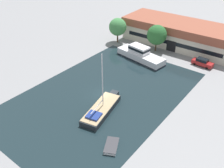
# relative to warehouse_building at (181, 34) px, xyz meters

# --- Properties ---
(ground_plane) EXTENTS (440.00, 440.00, 0.00)m
(ground_plane) POSITION_rel_warehouse_building_xyz_m (-1.08, -30.31, -2.96)
(ground_plane) COLOR gray
(water_canal) EXTENTS (24.60, 38.15, 0.01)m
(water_canal) POSITION_rel_warehouse_building_xyz_m (-1.08, -30.31, -2.95)
(water_canal) COLOR #19282D
(water_canal) RESTS_ON ground
(warehouse_building) EXTENTS (30.03, 11.55, 5.84)m
(warehouse_building) POSITION_rel_warehouse_building_xyz_m (0.00, 0.00, 0.00)
(warehouse_building) COLOR beige
(warehouse_building) RESTS_ON ground
(quay_tree_near_building) EXTENTS (4.79, 4.79, 6.57)m
(quay_tree_near_building) POSITION_rel_warehouse_building_xyz_m (-2.98, -7.41, 1.21)
(quay_tree_near_building) COLOR brown
(quay_tree_near_building) RESTS_ON ground
(quay_tree_by_water) EXTENTS (4.56, 4.56, 6.50)m
(quay_tree_by_water) POSITION_rel_warehouse_building_xyz_m (-13.71, -8.81, 1.25)
(quay_tree_by_water) COLOR brown
(quay_tree_by_water) RESTS_ON ground
(parked_car) EXTENTS (4.68, 2.07, 1.69)m
(parked_car) POSITION_rel_warehouse_building_xyz_m (9.11, -7.93, -2.11)
(parked_car) COLOR maroon
(parked_car) RESTS_ON ground
(sailboat_moored) EXTENTS (4.91, 10.54, 10.46)m
(sailboat_moored) POSITION_rel_warehouse_building_xyz_m (1.90, -34.09, -2.38)
(sailboat_moored) COLOR #23282D
(sailboat_moored) RESTS_ON water_canal
(motor_cruiser) EXTENTS (12.41, 5.46, 3.21)m
(motor_cruiser) POSITION_rel_warehouse_building_xyz_m (-3.49, -13.68, -1.79)
(motor_cruiser) COLOR silver
(motor_cruiser) RESTS_ON water_canal
(small_dinghy) EXTENTS (3.00, 3.62, 0.49)m
(small_dinghy) POSITION_rel_warehouse_building_xyz_m (8.09, -39.35, -2.70)
(small_dinghy) COLOR white
(small_dinghy) RESTS_ON water_canal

